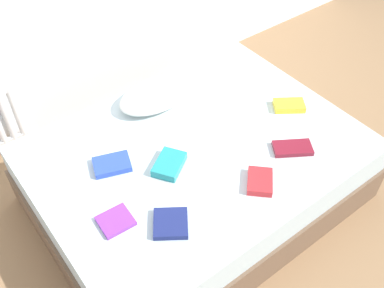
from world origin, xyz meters
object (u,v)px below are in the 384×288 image
at_px(textbook_red, 260,181).
at_px(textbook_maroon, 293,148).
at_px(textbook_purple, 116,221).
at_px(textbook_navy, 171,223).
at_px(pillow, 156,95).
at_px(textbook_yellow, 289,105).
at_px(textbook_blue, 112,164).
at_px(bed, 197,173).
at_px(textbook_teal, 169,164).

distance_m(textbook_red, textbook_maroon, 0.35).
distance_m(textbook_purple, textbook_navy, 0.29).
bearing_deg(pillow, textbook_navy, -120.03).
xyz_separation_m(pillow, textbook_purple, (-0.73, -0.69, -0.05)).
distance_m(textbook_yellow, textbook_blue, 1.24).
xyz_separation_m(textbook_red, textbook_blue, (-0.60, 0.62, -0.00)).
height_order(bed, textbook_teal, textbook_teal).
height_order(bed, textbook_blue, textbook_blue).
relative_size(bed, textbook_purple, 11.65).
relative_size(bed, textbook_navy, 10.95).
height_order(bed, pillow, pillow).
relative_size(textbook_maroon, textbook_blue, 1.10).
height_order(textbook_red, textbook_yellow, same).
height_order(textbook_teal, textbook_blue, textbook_teal).
relative_size(bed, textbook_blue, 9.38).
distance_m(textbook_teal, textbook_red, 0.53).
bearing_deg(textbook_red, textbook_purple, 115.55).
distance_m(textbook_red, textbook_yellow, 0.71).
bearing_deg(textbook_navy, textbook_maroon, -54.98).
height_order(bed, textbook_maroon, textbook_maroon).
distance_m(bed, textbook_navy, 0.66).
bearing_deg(bed, textbook_teal, -170.80).
distance_m(textbook_purple, textbook_yellow, 1.40).
relative_size(textbook_yellow, textbook_blue, 0.94).
height_order(bed, textbook_navy, textbook_navy).
relative_size(textbook_maroon, textbook_navy, 1.28).
distance_m(textbook_red, textbook_blue, 0.86).
xyz_separation_m(textbook_teal, textbook_red, (0.33, -0.41, -0.00)).
bearing_deg(pillow, textbook_blue, -148.48).
relative_size(textbook_red, textbook_yellow, 0.93).
bearing_deg(bed, textbook_yellow, -6.97).
distance_m(bed, textbook_blue, 0.59).
distance_m(textbook_purple, textbook_red, 0.83).
height_order(textbook_teal, textbook_purple, textbook_teal).
relative_size(pillow, textbook_teal, 2.57).
relative_size(textbook_teal, textbook_yellow, 1.05).
relative_size(textbook_teal, textbook_blue, 0.99).
xyz_separation_m(pillow, textbook_yellow, (0.67, -0.59, -0.04)).
xyz_separation_m(textbook_navy, textbook_blue, (-0.03, 0.55, 0.00)).
distance_m(textbook_teal, textbook_blue, 0.34).
xyz_separation_m(textbook_red, textbook_navy, (-0.56, 0.08, -0.00)).
bearing_deg(textbook_purple, bed, 18.18).
relative_size(bed, textbook_teal, 9.45).
xyz_separation_m(pillow, textbook_red, (0.06, -0.95, -0.04)).
height_order(textbook_teal, textbook_maroon, textbook_teal).
relative_size(textbook_purple, textbook_red, 0.92).
xyz_separation_m(textbook_teal, textbook_blue, (-0.26, 0.21, -0.01)).
bearing_deg(bed, textbook_purple, -164.87).
height_order(pillow, textbook_navy, pillow).
height_order(pillow, textbook_purple, pillow).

